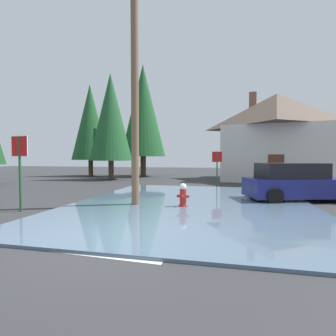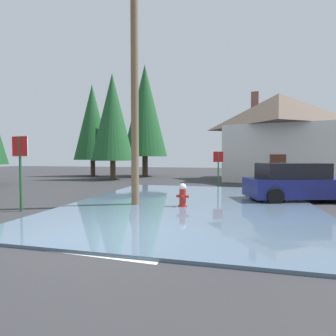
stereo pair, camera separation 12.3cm
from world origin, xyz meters
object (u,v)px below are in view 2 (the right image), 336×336
Objects in this scene: stop_sign_far at (218,162)px; pine_tree_mid_left at (145,111)px; house at (278,135)px; parked_car at (297,183)px; pine_tree_short_left at (92,122)px; fire_hydrant at (183,196)px; utility_pole at (135,77)px; pine_tree_far_center at (112,117)px; stop_sign_near at (20,158)px.

pine_tree_mid_left is (-7.20, 7.57, 4.67)m from stop_sign_far.
house is 2.02× the size of parked_car.
pine_tree_mid_left reaches higher than pine_tree_short_left.
fire_hydrant is at bearing -66.78° from pine_tree_mid_left.
stop_sign_far is 14.30m from pine_tree_short_left.
stop_sign_far reaches higher than fire_hydrant.
stop_sign_far is at bearing -126.39° from house.
parked_car is at bearing 23.33° from utility_pole.
pine_tree_short_left is at bearing 129.38° from fire_hydrant.
stop_sign_far is 5.66m from parked_car.
pine_tree_far_center is (3.57, -3.13, -0.09)m from pine_tree_short_left.
stop_sign_near is 10.52m from parked_car.
utility_pole is at bearing -179.82° from fire_hydrant.
parked_car reaches higher than fire_hydrant.
utility_pole is (3.38, 1.78, 2.94)m from stop_sign_near.
house is 13.24m from pine_tree_far_center.
parked_car is at bearing -33.47° from pine_tree_far_center.
stop_sign_near is 0.27× the size of house.
house is at bearing 53.61° from stop_sign_far.
house is at bearing 61.53° from utility_pole.
stop_sign_far is at bearing -22.06° from pine_tree_far_center.
parked_car is at bearing -52.58° from stop_sign_far.
house is (4.34, 5.89, 2.00)m from stop_sign_far.
stop_sign_far is 0.25× the size of pine_tree_short_left.
parked_car is (3.41, -4.45, -0.78)m from stop_sign_far.
house is at bearing -2.54° from pine_tree_short_left.
stop_sign_far is (6.08, 8.87, -0.26)m from stop_sign_near.
fire_hydrant is at bearing -97.36° from stop_sign_far.
pine_tree_mid_left reaches higher than utility_pole.
pine_tree_far_center is at bearing -41.31° from pine_tree_short_left.
stop_sign_near is at bearing -78.49° from pine_tree_far_center.
stop_sign_far is at bearing 69.16° from utility_pole.
pine_tree_far_center reaches higher than parked_car.
pine_tree_far_center is (-2.52, 12.35, 3.26)m from stop_sign_near.
stop_sign_near is at bearing -86.09° from pine_tree_mid_left.
house is 1.05× the size of pine_tree_short_left.
stop_sign_far is at bearing 82.64° from fire_hydrant.
pine_tree_far_center is (-1.39, -4.09, -1.15)m from pine_tree_mid_left.
pine_tree_short_left reaches higher than stop_sign_near.
stop_sign_near reaches higher than fire_hydrant.
house is at bearing 10.52° from pine_tree_far_center.
stop_sign_near is 13.02m from pine_tree_far_center.
pine_tree_short_left reaches higher than parked_car.
pine_tree_mid_left is at bearing 131.42° from parked_car.
utility_pole reaches higher than fire_hydrant.
pine_tree_far_center reaches higher than fire_hydrant.
utility_pole is 15.41m from pine_tree_mid_left.
utility_pole is at bearing -55.38° from pine_tree_short_left.
stop_sign_near is 10.76m from stop_sign_far.
pine_tree_short_left is (-16.50, 0.73, 1.60)m from house.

